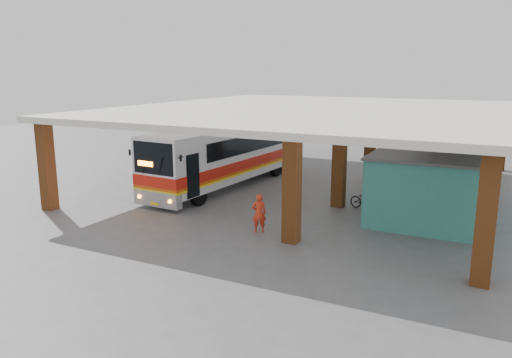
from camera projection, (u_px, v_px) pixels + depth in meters
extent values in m
plane|color=#515154|center=(258.00, 213.00, 23.93)|extent=(90.00, 90.00, 0.00)
cube|color=#985021|center=(292.00, 189.00, 19.52)|extent=(0.60, 0.60, 4.35)
cube|color=#985021|center=(339.00, 164.00, 24.74)|extent=(0.60, 0.60, 4.35)
cube|color=#985021|center=(370.00, 148.00, 29.96)|extent=(0.60, 0.60, 4.35)
cube|color=#985021|center=(47.00, 166.00, 24.21)|extent=(0.60, 0.60, 4.35)
cube|color=#985021|center=(249.00, 125.00, 42.48)|extent=(0.60, 0.60, 4.35)
cube|color=#985021|center=(486.00, 220.00, 15.54)|extent=(0.60, 0.60, 4.35)
cube|color=#985021|center=(503.00, 139.00, 33.80)|extent=(0.60, 0.60, 4.35)
cube|color=silver|center=(318.00, 110.00, 28.40)|extent=(21.00, 23.00, 0.30)
cube|color=#317C69|center=(436.00, 182.00, 23.75)|extent=(5.00, 8.00, 3.00)
cube|color=#4C4C4C|center=(439.00, 150.00, 23.42)|extent=(5.20, 8.20, 0.12)
cube|color=#143833|center=(375.00, 192.00, 23.67)|extent=(0.08, 0.95, 2.10)
cube|color=black|center=(390.00, 166.00, 26.11)|extent=(0.08, 1.20, 1.00)
cube|color=black|center=(390.00, 166.00, 26.13)|extent=(0.04, 1.30, 1.10)
cube|color=silver|center=(228.00, 151.00, 29.35)|extent=(3.45, 13.10, 3.02)
cube|color=silver|center=(217.00, 126.00, 28.09)|extent=(1.48, 3.31, 0.27)
cube|color=#95959B|center=(157.00, 199.00, 24.37)|extent=(2.74, 0.59, 0.76)
cube|color=red|center=(228.00, 161.00, 29.48)|extent=(3.49, 13.10, 0.54)
cube|color=#CF4E0B|center=(228.00, 167.00, 29.55)|extent=(3.49, 13.10, 0.14)
cube|color=yellow|center=(228.00, 169.00, 29.58)|extent=(3.49, 13.10, 0.11)
cube|color=black|center=(154.00, 158.00, 23.80)|extent=(2.45, 0.24, 1.57)
cube|color=black|center=(217.00, 139.00, 30.63)|extent=(0.62, 9.71, 0.97)
cube|color=black|center=(256.00, 142.00, 29.29)|extent=(0.62, 9.71, 0.97)
cube|color=#FF5905|center=(145.00, 164.00, 24.06)|extent=(0.92, 0.10, 0.24)
sphere|color=orange|center=(139.00, 196.00, 24.65)|extent=(0.19, 0.19, 0.19)
sphere|color=orange|center=(170.00, 201.00, 23.69)|extent=(0.19, 0.19, 0.19)
cube|color=yellow|center=(154.00, 204.00, 24.22)|extent=(0.49, 0.06, 0.13)
cylinder|color=black|center=(163.00, 189.00, 26.43)|extent=(0.41, 1.10, 1.08)
cylinder|color=black|center=(198.00, 195.00, 25.27)|extent=(0.41, 1.10, 1.08)
cylinder|color=black|center=(245.00, 164.00, 33.44)|extent=(0.41, 1.10, 1.08)
cylinder|color=black|center=(276.00, 168.00, 32.28)|extent=(0.41, 1.10, 1.08)
cylinder|color=black|center=(256.00, 161.00, 34.62)|extent=(0.41, 1.10, 1.08)
cylinder|color=black|center=(286.00, 164.00, 33.46)|extent=(0.41, 1.10, 1.08)
imported|color=black|center=(366.00, 201.00, 24.45)|extent=(1.91, 1.10, 0.95)
imported|color=red|center=(259.00, 213.00, 21.05)|extent=(0.72, 0.65, 1.66)
cube|color=red|center=(385.00, 191.00, 27.30)|extent=(0.53, 0.53, 0.07)
cube|color=red|center=(389.00, 186.00, 27.13)|extent=(0.12, 0.47, 0.66)
cylinder|color=black|center=(380.00, 194.00, 27.29)|extent=(0.03, 0.03, 0.22)
cylinder|color=black|center=(387.00, 195.00, 27.08)|extent=(0.03, 0.03, 0.22)
cylinder|color=black|center=(383.00, 192.00, 27.59)|extent=(0.03, 0.03, 0.22)
cylinder|color=black|center=(389.00, 193.00, 27.38)|extent=(0.03, 0.03, 0.22)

